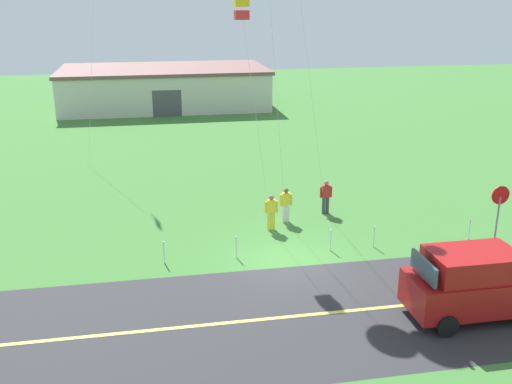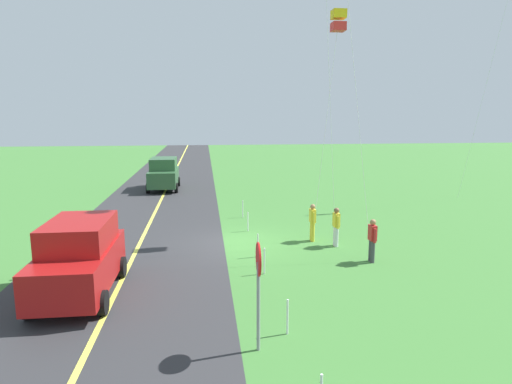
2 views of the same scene
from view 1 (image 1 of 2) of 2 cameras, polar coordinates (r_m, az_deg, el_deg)
name	(u,v)px [view 1 (image 1 of 2)]	position (r m, az deg, el deg)	size (l,w,h in m)	color
ground_plane	(289,262)	(22.74, 3.20, -6.84)	(120.00, 120.00, 0.10)	#3D7533
asphalt_road	(318,314)	(19.31, 6.06, -11.69)	(120.00, 7.00, 0.00)	#2D2D30
road_centre_stripe	(318,314)	(19.30, 6.06, -11.68)	(120.00, 0.16, 0.00)	#E5E04C
car_suv_foreground	(475,283)	(19.79, 20.51, -8.28)	(4.40, 2.12, 2.24)	maroon
stop_sign	(499,204)	(25.30, 22.54, -1.09)	(0.76, 0.08, 2.56)	gray
person_adult_near	(326,196)	(27.39, 6.80, -0.37)	(0.58, 0.22, 1.60)	#3F3F47
person_adult_companion	(271,211)	(25.31, 1.49, -1.86)	(0.58, 0.22, 1.60)	yellow
person_child_watcher	(286,204)	(26.20, 2.91, -1.15)	(0.58, 0.22, 1.60)	silver
kite_blue_mid	(242,9)	(24.68, -1.41, 17.32)	(1.33, 1.47, 9.62)	silver
warehouse_distant	(164,87)	(54.92, -8.88, 10.05)	(18.36, 10.20, 3.50)	beige
fence_post_0	(164,252)	(22.60, -8.93, -5.82)	(0.05, 0.05, 0.90)	silver
fence_post_1	(236,247)	(22.81, -1.93, -5.35)	(0.05, 0.05, 0.90)	silver
fence_post_2	(330,240)	(23.63, 7.24, -4.63)	(0.05, 0.05, 0.90)	silver
fence_post_3	(374,236)	(24.22, 11.37, -4.26)	(0.05, 0.05, 0.90)	silver
fence_post_4	(469,229)	(26.03, 20.02, -3.41)	(0.05, 0.05, 0.90)	silver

